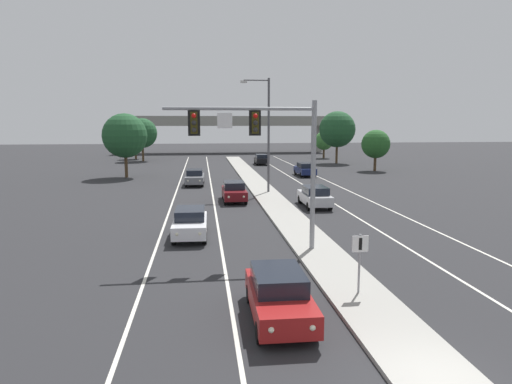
{
  "coord_description": "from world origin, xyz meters",
  "views": [
    {
      "loc": [
        -5.63,
        -9.44,
        6.31
      ],
      "look_at": [
        -3.2,
        10.59,
        3.2
      ],
      "focal_mm": 31.67,
      "sensor_mm": 36.0,
      "label": 1
    }
  ],
  "objects_px": {
    "tree_far_right_b": "(324,141)",
    "car_receding_navy": "(305,169)",
    "street_lamp_median": "(266,129)",
    "tree_far_left_b": "(125,136)",
    "overhead_signal_mast": "(266,144)",
    "car_receding_black": "(261,159)",
    "car_oncoming_darkred": "(234,191)",
    "car_oncoming_grey": "(195,177)",
    "tree_far_right_a": "(376,144)",
    "car_oncoming_red": "(279,295)",
    "tree_far_left_a": "(135,141)",
    "car_receding_silver": "(315,196)",
    "tree_far_left_c": "(142,133)",
    "tree_far_right_c": "(337,129)",
    "car_oncoming_white": "(190,222)",
    "median_sign_post": "(360,255)"
  },
  "relations": [
    {
      "from": "street_lamp_median",
      "to": "car_oncoming_darkred",
      "type": "bearing_deg",
      "value": -129.93
    },
    {
      "from": "car_receding_navy",
      "to": "tree_far_right_b",
      "type": "height_order",
      "value": "tree_far_right_b"
    },
    {
      "from": "median_sign_post",
      "to": "tree_far_right_a",
      "type": "height_order",
      "value": "tree_far_right_a"
    },
    {
      "from": "car_oncoming_white",
      "to": "tree_far_right_a",
      "type": "bearing_deg",
      "value": 54.05
    },
    {
      "from": "overhead_signal_mast",
      "to": "tree_far_left_b",
      "type": "xyz_separation_m",
      "value": [
        -11.76,
        32.37,
        -0.51
      ]
    },
    {
      "from": "car_oncoming_red",
      "to": "tree_far_left_a",
      "type": "relative_size",
      "value": 0.91
    },
    {
      "from": "car_oncoming_grey",
      "to": "car_receding_black",
      "type": "relative_size",
      "value": 1.0
    },
    {
      "from": "overhead_signal_mast",
      "to": "street_lamp_median",
      "type": "height_order",
      "value": "street_lamp_median"
    },
    {
      "from": "overhead_signal_mast",
      "to": "car_oncoming_white",
      "type": "bearing_deg",
      "value": 136.47
    },
    {
      "from": "tree_far_left_c",
      "to": "tree_far_right_a",
      "type": "distance_m",
      "value": 37.7
    },
    {
      "from": "car_oncoming_darkred",
      "to": "tree_far_right_a",
      "type": "distance_m",
      "value": 29.24
    },
    {
      "from": "tree_far_left_b",
      "to": "tree_far_left_c",
      "type": "height_order",
      "value": "tree_far_left_b"
    },
    {
      "from": "tree_far_right_c",
      "to": "car_oncoming_darkred",
      "type": "bearing_deg",
      "value": -119.55
    },
    {
      "from": "tree_far_left_b",
      "to": "tree_far_right_a",
      "type": "distance_m",
      "value": 31.65
    },
    {
      "from": "car_oncoming_grey",
      "to": "tree_far_right_a",
      "type": "relative_size",
      "value": 0.84
    },
    {
      "from": "street_lamp_median",
      "to": "tree_far_left_a",
      "type": "xyz_separation_m",
      "value": [
        -17.1,
        41.0,
        -2.59
      ]
    },
    {
      "from": "tree_far_left_c",
      "to": "car_receding_silver",
      "type": "bearing_deg",
      "value": -67.5
    },
    {
      "from": "car_receding_silver",
      "to": "tree_far_left_c",
      "type": "distance_m",
      "value": 47.32
    },
    {
      "from": "overhead_signal_mast",
      "to": "car_oncoming_darkred",
      "type": "distance_m",
      "value": 15.52
    },
    {
      "from": "car_receding_silver",
      "to": "car_receding_navy",
      "type": "bearing_deg",
      "value": 79.05
    },
    {
      "from": "car_receding_navy",
      "to": "tree_far_right_c",
      "type": "distance_m",
      "value": 18.89
    },
    {
      "from": "median_sign_post",
      "to": "tree_far_left_a",
      "type": "bearing_deg",
      "value": 104.52
    },
    {
      "from": "street_lamp_median",
      "to": "tree_far_left_b",
      "type": "xyz_separation_m",
      "value": [
        -14.42,
        13.77,
        -0.97
      ]
    },
    {
      "from": "car_receding_navy",
      "to": "tree_far_left_c",
      "type": "xyz_separation_m",
      "value": [
        -21.85,
        23.96,
        3.78
      ]
    },
    {
      "from": "car_oncoming_white",
      "to": "car_oncoming_darkred",
      "type": "xyz_separation_m",
      "value": [
        3.26,
        11.28,
        0.0
      ]
    },
    {
      "from": "car_receding_black",
      "to": "street_lamp_median",
      "type": "bearing_deg",
      "value": -96.7
    },
    {
      "from": "car_oncoming_red",
      "to": "tree_far_right_c",
      "type": "distance_m",
      "value": 58.14
    },
    {
      "from": "car_oncoming_red",
      "to": "tree_far_left_b",
      "type": "bearing_deg",
      "value": 105.54
    },
    {
      "from": "street_lamp_median",
      "to": "car_receding_navy",
      "type": "height_order",
      "value": "street_lamp_median"
    },
    {
      "from": "overhead_signal_mast",
      "to": "car_oncoming_grey",
      "type": "bearing_deg",
      "value": 98.63
    },
    {
      "from": "tree_far_left_b",
      "to": "tree_far_right_a",
      "type": "bearing_deg",
      "value": 6.32
    },
    {
      "from": "car_oncoming_white",
      "to": "car_receding_silver",
      "type": "distance_m",
      "value": 12.18
    },
    {
      "from": "car_oncoming_white",
      "to": "car_oncoming_grey",
      "type": "relative_size",
      "value": 1.0
    },
    {
      "from": "street_lamp_median",
      "to": "car_receding_silver",
      "type": "xyz_separation_m",
      "value": [
        2.73,
        -6.98,
        -4.97
      ]
    },
    {
      "from": "car_receding_silver",
      "to": "tree_far_right_c",
      "type": "xyz_separation_m",
      "value": [
        12.56,
        35.74,
        4.46
      ]
    },
    {
      "from": "tree_far_left_b",
      "to": "tree_far_left_a",
      "type": "xyz_separation_m",
      "value": [
        -2.69,
        27.23,
        -1.62
      ]
    },
    {
      "from": "car_receding_black",
      "to": "tree_far_left_c",
      "type": "distance_m",
      "value": 20.86
    },
    {
      "from": "car_receding_silver",
      "to": "tree_far_left_a",
      "type": "xyz_separation_m",
      "value": [
        -19.83,
        47.97,
        2.38
      ]
    },
    {
      "from": "car_oncoming_red",
      "to": "tree_far_left_a",
      "type": "distance_m",
      "value": 68.57
    },
    {
      "from": "car_receding_black",
      "to": "tree_far_left_a",
      "type": "height_order",
      "value": "tree_far_left_a"
    },
    {
      "from": "median_sign_post",
      "to": "tree_far_left_a",
      "type": "xyz_separation_m",
      "value": [
        -17.0,
        65.63,
        1.61
      ]
    },
    {
      "from": "tree_far_right_b",
      "to": "car_receding_navy",
      "type": "bearing_deg",
      "value": -109.86
    },
    {
      "from": "tree_far_right_b",
      "to": "car_oncoming_darkred",
      "type": "bearing_deg",
      "value": -114.18
    },
    {
      "from": "tree_far_left_b",
      "to": "tree_far_right_a",
      "type": "height_order",
      "value": "tree_far_left_b"
    },
    {
      "from": "car_oncoming_grey",
      "to": "car_receding_silver",
      "type": "xyz_separation_m",
      "value": [
        9.16,
        -13.24,
        0.0
      ]
    },
    {
      "from": "car_oncoming_grey",
      "to": "car_receding_silver",
      "type": "relative_size",
      "value": 1.01
    },
    {
      "from": "car_receding_silver",
      "to": "car_oncoming_darkred",
      "type": "bearing_deg",
      "value": 151.3
    },
    {
      "from": "overhead_signal_mast",
      "to": "car_oncoming_red",
      "type": "distance_m",
      "value": 8.8
    },
    {
      "from": "tree_far_right_b",
      "to": "tree_far_left_a",
      "type": "bearing_deg",
      "value": 176.52
    },
    {
      "from": "car_receding_black",
      "to": "tree_far_right_c",
      "type": "xyz_separation_m",
      "value": [
        12.0,
        0.8,
        4.46
      ]
    }
  ]
}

